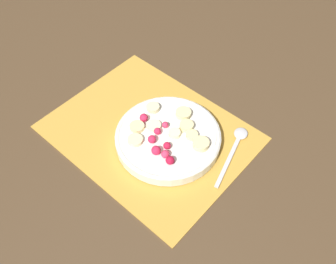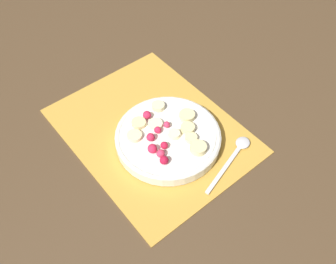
# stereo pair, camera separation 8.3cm
# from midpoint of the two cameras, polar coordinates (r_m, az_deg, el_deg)

# --- Properties ---
(ground_plane) EXTENTS (3.00, 3.00, 0.00)m
(ground_plane) POSITION_cam_midpoint_polar(r_m,az_deg,el_deg) (0.89, 0.21, -0.00)
(ground_plane) COLOR #4C3823
(placemat) EXTENTS (0.45, 0.35, 0.01)m
(placemat) POSITION_cam_midpoint_polar(r_m,az_deg,el_deg) (0.88, 0.22, 0.12)
(placemat) COLOR gold
(placemat) RESTS_ON ground_plane
(fruit_bowl) EXTENTS (0.24, 0.24, 0.05)m
(fruit_bowl) POSITION_cam_midpoint_polar(r_m,az_deg,el_deg) (0.85, 2.81, -0.90)
(fruit_bowl) COLOR silver
(fruit_bowl) RESTS_ON placemat
(spoon) EXTENTS (0.07, 0.18, 0.01)m
(spoon) POSITION_cam_midpoint_polar(r_m,az_deg,el_deg) (0.86, 13.09, -3.18)
(spoon) COLOR silver
(spoon) RESTS_ON placemat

